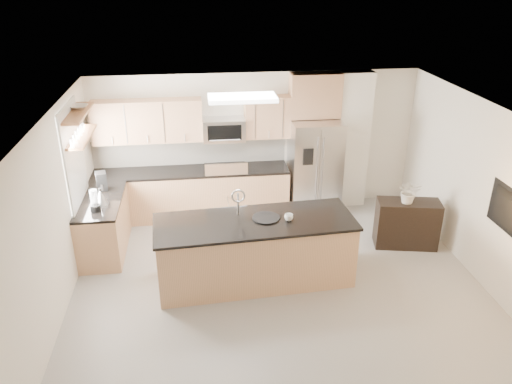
{
  "coord_description": "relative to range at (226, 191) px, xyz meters",
  "views": [
    {
      "loc": [
        -1.09,
        -5.57,
        4.36
      ],
      "look_at": [
        -0.24,
        1.3,
        1.17
      ],
      "focal_mm": 35.0,
      "sensor_mm": 36.0,
      "label": 1
    }
  ],
  "objects": [
    {
      "name": "shelf_lower",
      "position": [
        -2.25,
        -0.97,
        1.48
      ],
      "size": [
        0.3,
        1.2,
        0.04
      ],
      "primitive_type": "cube",
      "color": "olive",
      "rests_on": "wall_left"
    },
    {
      "name": "partition_column",
      "position": [
        2.42,
        0.18,
        0.83
      ],
      "size": [
        0.6,
        0.3,
        2.6
      ],
      "primitive_type": "cube",
      "color": "white",
      "rests_on": "floor"
    },
    {
      "name": "ceiling_fixture",
      "position": [
        0.2,
        -1.32,
        2.09
      ],
      "size": [
        1.0,
        0.5,
        0.06
      ],
      "primitive_type": "cube",
      "color": "white",
      "rests_on": "ceiling"
    },
    {
      "name": "left_counter",
      "position": [
        -2.07,
        -1.07,
        -0.01
      ],
      "size": [
        0.66,
        1.5,
        0.92
      ],
      "color": "tan",
      "rests_on": "floor"
    },
    {
      "name": "window",
      "position": [
        -2.38,
        -1.07,
        1.18
      ],
      "size": [
        0.04,
        1.15,
        1.65
      ],
      "color": "white",
      "rests_on": "wall_left"
    },
    {
      "name": "credenza",
      "position": [
        2.91,
        -1.54,
        -0.07
      ],
      "size": [
        1.08,
        0.61,
        0.81
      ],
      "primitive_type": "cube",
      "rotation": [
        0.0,
        0.0,
        -0.2
      ],
      "color": "black",
      "rests_on": "floor"
    },
    {
      "name": "floor",
      "position": [
        0.6,
        -2.92,
        -0.47
      ],
      "size": [
        6.5,
        6.5,
        0.0
      ],
      "primitive_type": "plane",
      "color": "gray",
      "rests_on": "ground"
    },
    {
      "name": "platter",
      "position": [
        0.44,
        -2.17,
        0.53
      ],
      "size": [
        0.53,
        0.53,
        0.02
      ],
      "primitive_type": "cylinder",
      "rotation": [
        0.0,
        0.0,
        0.41
      ],
      "color": "black",
      "rests_on": "island"
    },
    {
      "name": "upper_cabinets",
      "position": [
        -0.7,
        0.16,
        1.35
      ],
      "size": [
        3.5,
        0.33,
        0.75
      ],
      "color": "tan",
      "rests_on": "wall_back"
    },
    {
      "name": "ceiling",
      "position": [
        0.6,
        -2.92,
        2.13
      ],
      "size": [
        6.0,
        6.5,
        0.02
      ],
      "primitive_type": "cube",
      "color": "white",
      "rests_on": "wall_back"
    },
    {
      "name": "bowl",
      "position": [
        -2.25,
        -0.82,
        1.91
      ],
      "size": [
        0.41,
        0.41,
        0.08
      ],
      "primitive_type": "imported",
      "rotation": [
        0.0,
        0.0,
        -0.22
      ],
      "color": "silver",
      "rests_on": "shelf_upper"
    },
    {
      "name": "island",
      "position": [
        0.27,
        -2.22,
        0.03
      ],
      "size": [
        2.94,
        1.22,
        1.42
      ],
      "rotation": [
        0.0,
        0.0,
        0.06
      ],
      "color": "tan",
      "rests_on": "floor"
    },
    {
      "name": "back_counter",
      "position": [
        -0.63,
        0.01,
        -0.0
      ],
      "size": [
        3.55,
        0.66,
        1.44
      ],
      "color": "tan",
      "rests_on": "floor"
    },
    {
      "name": "coffee_maker",
      "position": [
        -2.09,
        -0.68,
        0.59
      ],
      "size": [
        0.21,
        0.23,
        0.31
      ],
      "color": "black",
      "rests_on": "left_counter"
    },
    {
      "name": "cup",
      "position": [
        0.76,
        -2.28,
        0.57
      ],
      "size": [
        0.15,
        0.15,
        0.1
      ],
      "primitive_type": "imported",
      "rotation": [
        0.0,
        0.0,
        -0.17
      ],
      "color": "white",
      "rests_on": "island"
    },
    {
      "name": "refrigerator",
      "position": [
        1.66,
        -0.05,
        0.42
      ],
      "size": [
        0.92,
        0.78,
        1.78
      ],
      "color": "silver",
      "rests_on": "floor"
    },
    {
      "name": "range",
      "position": [
        0.0,
        0.0,
        0.0
      ],
      "size": [
        0.76,
        0.64,
        1.14
      ],
      "color": "black",
      "rests_on": "floor"
    },
    {
      "name": "flower_vase",
      "position": [
        2.86,
        -1.56,
        0.64
      ],
      "size": [
        0.62,
        0.57,
        0.6
      ],
      "primitive_type": "imported",
      "rotation": [
        0.0,
        0.0,
        -0.2
      ],
      "color": "beige",
      "rests_on": "credenza"
    },
    {
      "name": "shelf_upper",
      "position": [
        -2.25,
        -0.97,
        1.85
      ],
      "size": [
        0.3,
        1.2,
        0.04
      ],
      "primitive_type": "cube",
      "color": "olive",
      "rests_on": "wall_left"
    },
    {
      "name": "kettle",
      "position": [
        -2.02,
        -1.23,
        0.57
      ],
      "size": [
        0.22,
        0.22,
        0.27
      ],
      "color": "silver",
      "rests_on": "left_counter"
    },
    {
      "name": "wall_left",
      "position": [
        -2.4,
        -2.92,
        0.83
      ],
      "size": [
        0.02,
        6.5,
        2.6
      ],
      "primitive_type": "cube",
      "color": "silver",
      "rests_on": "floor"
    },
    {
      "name": "wall_right",
      "position": [
        3.6,
        -2.92,
        0.83
      ],
      "size": [
        0.02,
        6.5,
        2.6
      ],
      "primitive_type": "cube",
      "color": "silver",
      "rests_on": "floor"
    },
    {
      "name": "television",
      "position": [
        3.51,
        -3.12,
        0.88
      ],
      "size": [
        0.14,
        1.08,
        0.62
      ],
      "primitive_type": "imported",
      "rotation": [
        0.0,
        0.0,
        1.57
      ],
      "color": "black",
      "rests_on": "wall_right"
    },
    {
      "name": "microwave",
      "position": [
        0.0,
        0.12,
        1.16
      ],
      "size": [
        0.76,
        0.4,
        0.4
      ],
      "color": "silver",
      "rests_on": "upper_cabinets"
    },
    {
      "name": "wall_back",
      "position": [
        0.6,
        0.33,
        0.83
      ],
      "size": [
        6.0,
        0.02,
        2.6
      ],
      "primitive_type": "cube",
      "color": "silver",
      "rests_on": "floor"
    },
    {
      "name": "blender",
      "position": [
        -2.07,
        -1.47,
        0.6
      ],
      "size": [
        0.15,
        0.15,
        0.35
      ],
      "color": "black",
      "rests_on": "left_counter"
    }
  ]
}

